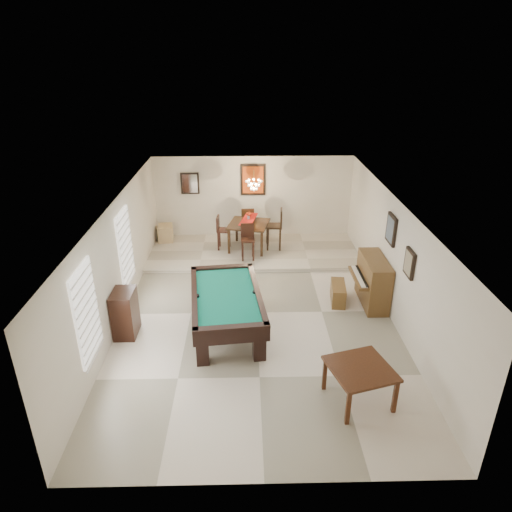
{
  "coord_description": "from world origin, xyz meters",
  "views": [
    {
      "loc": [
        -0.22,
        -8.93,
        5.54
      ],
      "look_at": [
        0.0,
        0.6,
        1.15
      ],
      "focal_mm": 32.0,
      "sensor_mm": 36.0,
      "label": 1
    }
  ],
  "objects_px": {
    "dining_chair_west": "(224,233)",
    "dining_chair_north": "(248,223)",
    "chandelier": "(254,181)",
    "dining_chair_south": "(248,242)",
    "piano_bench": "(338,293)",
    "dining_chair_east": "(274,229)",
    "corner_bench": "(166,233)",
    "flower_vase": "(249,216)",
    "upright_piano": "(368,281)",
    "square_table": "(359,384)",
    "pool_table": "(227,313)",
    "dining_table": "(249,234)",
    "apothecary_chest": "(125,313)"
  },
  "relations": [
    {
      "from": "dining_table",
      "to": "corner_bench",
      "type": "height_order",
      "value": "dining_table"
    },
    {
      "from": "upright_piano",
      "to": "dining_chair_north",
      "type": "relative_size",
      "value": 1.33
    },
    {
      "from": "pool_table",
      "to": "chandelier",
      "type": "height_order",
      "value": "chandelier"
    },
    {
      "from": "corner_bench",
      "to": "dining_chair_north",
      "type": "bearing_deg",
      "value": 2.19
    },
    {
      "from": "corner_bench",
      "to": "chandelier",
      "type": "bearing_deg",
      "value": -17.65
    },
    {
      "from": "dining_chair_south",
      "to": "dining_chair_west",
      "type": "height_order",
      "value": "dining_chair_west"
    },
    {
      "from": "dining_chair_east",
      "to": "corner_bench",
      "type": "relative_size",
      "value": 2.23
    },
    {
      "from": "square_table",
      "to": "apothecary_chest",
      "type": "relative_size",
      "value": 0.99
    },
    {
      "from": "square_table",
      "to": "dining_chair_west",
      "type": "distance_m",
      "value": 6.77
    },
    {
      "from": "piano_bench",
      "to": "dining_chair_east",
      "type": "xyz_separation_m",
      "value": [
        -1.35,
        2.93,
        0.5
      ]
    },
    {
      "from": "apothecary_chest",
      "to": "dining_chair_west",
      "type": "distance_m",
      "value": 4.57
    },
    {
      "from": "dining_chair_east",
      "to": "corner_bench",
      "type": "bearing_deg",
      "value": -97.35
    },
    {
      "from": "dining_chair_east",
      "to": "square_table",
      "type": "bearing_deg",
      "value": 13.81
    },
    {
      "from": "flower_vase",
      "to": "dining_chair_north",
      "type": "distance_m",
      "value": 0.9
    },
    {
      "from": "dining_chair_south",
      "to": "dining_chair_east",
      "type": "bearing_deg",
      "value": 41.4
    },
    {
      "from": "upright_piano",
      "to": "square_table",
      "type": "bearing_deg",
      "value": -105.92
    },
    {
      "from": "dining_chair_north",
      "to": "upright_piano",
      "type": "bearing_deg",
      "value": 123.35
    },
    {
      "from": "chandelier",
      "to": "dining_chair_south",
      "type": "bearing_deg",
      "value": -108.68
    },
    {
      "from": "dining_chair_north",
      "to": "dining_chair_east",
      "type": "height_order",
      "value": "dining_chair_east"
    },
    {
      "from": "piano_bench",
      "to": "apothecary_chest",
      "type": "xyz_separation_m",
      "value": [
        -4.7,
        -1.23,
        0.27
      ]
    },
    {
      "from": "dining_chair_west",
      "to": "corner_bench",
      "type": "height_order",
      "value": "dining_chair_west"
    },
    {
      "from": "corner_bench",
      "to": "dining_chair_west",
      "type": "bearing_deg",
      "value": -19.92
    },
    {
      "from": "piano_bench",
      "to": "flower_vase",
      "type": "xyz_separation_m",
      "value": [
        -2.09,
        2.94,
        0.91
      ]
    },
    {
      "from": "square_table",
      "to": "flower_vase",
      "type": "bearing_deg",
      "value": 106.16
    },
    {
      "from": "pool_table",
      "to": "chandelier",
      "type": "bearing_deg",
      "value": 74.11
    },
    {
      "from": "dining_chair_north",
      "to": "corner_bench",
      "type": "bearing_deg",
      "value": -0.98
    },
    {
      "from": "dining_chair_west",
      "to": "apothecary_chest",
      "type": "bearing_deg",
      "value": 160.55
    },
    {
      "from": "flower_vase",
      "to": "piano_bench",
      "type": "bearing_deg",
      "value": -54.53
    },
    {
      "from": "dining_chair_north",
      "to": "dining_chair_west",
      "type": "relative_size",
      "value": 1.03
    },
    {
      "from": "upright_piano",
      "to": "chandelier",
      "type": "relative_size",
      "value": 2.27
    },
    {
      "from": "dining_chair_south",
      "to": "corner_bench",
      "type": "height_order",
      "value": "dining_chair_south"
    },
    {
      "from": "dining_table",
      "to": "flower_vase",
      "type": "xyz_separation_m",
      "value": [
        0.0,
        -0.0,
        0.56
      ]
    },
    {
      "from": "flower_vase",
      "to": "corner_bench",
      "type": "relative_size",
      "value": 0.4
    },
    {
      "from": "dining_chair_west",
      "to": "dining_chair_north",
      "type": "bearing_deg",
      "value": -37.69
    },
    {
      "from": "square_table",
      "to": "dining_table",
      "type": "distance_m",
      "value": 6.53
    },
    {
      "from": "flower_vase",
      "to": "corner_bench",
      "type": "distance_m",
      "value": 2.73
    },
    {
      "from": "dining_chair_west",
      "to": "piano_bench",
      "type": "bearing_deg",
      "value": -131.27
    },
    {
      "from": "dining_table",
      "to": "chandelier",
      "type": "height_order",
      "value": "chandelier"
    },
    {
      "from": "square_table",
      "to": "dining_chair_east",
      "type": "xyz_separation_m",
      "value": [
        -1.08,
        6.26,
        0.38
      ]
    },
    {
      "from": "dining_table",
      "to": "flower_vase",
      "type": "relative_size",
      "value": 5.08
    },
    {
      "from": "flower_vase",
      "to": "dining_chair_north",
      "type": "xyz_separation_m",
      "value": [
        -0.03,
        0.75,
        -0.5
      ]
    },
    {
      "from": "piano_bench",
      "to": "flower_vase",
      "type": "bearing_deg",
      "value": 125.47
    },
    {
      "from": "apothecary_chest",
      "to": "dining_chair_north",
      "type": "xyz_separation_m",
      "value": [
        2.58,
        4.92,
        0.13
      ]
    },
    {
      "from": "upright_piano",
      "to": "apothecary_chest",
      "type": "bearing_deg",
      "value": -167.72
    },
    {
      "from": "pool_table",
      "to": "chandelier",
      "type": "distance_m",
      "value": 4.33
    },
    {
      "from": "dining_chair_west",
      "to": "upright_piano",
      "type": "bearing_deg",
      "value": -125.9
    },
    {
      "from": "flower_vase",
      "to": "chandelier",
      "type": "xyz_separation_m",
      "value": [
        0.15,
        -0.2,
        1.07
      ]
    },
    {
      "from": "dining_table",
      "to": "dining_chair_south",
      "type": "xyz_separation_m",
      "value": [
        -0.03,
        -0.73,
        0.04
      ]
    },
    {
      "from": "square_table",
      "to": "piano_bench",
      "type": "height_order",
      "value": "square_table"
    },
    {
      "from": "piano_bench",
      "to": "chandelier",
      "type": "distance_m",
      "value": 3.9
    }
  ]
}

